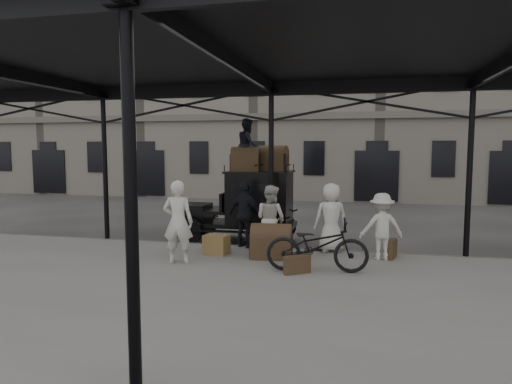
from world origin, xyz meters
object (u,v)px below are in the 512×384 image
(porter_left, at_px, (178,222))
(porter_official, at_px, (245,214))
(taxi, at_px, (250,203))
(steamer_trunk_platform, at_px, (271,244))
(steamer_trunk_roof_near, at_px, (245,161))
(bicycle, at_px, (317,245))

(porter_left, relative_size, porter_official, 1.08)
(taxi, xyz_separation_m, steamer_trunk_platform, (1.13, -2.42, -0.69))
(steamer_trunk_roof_near, xyz_separation_m, steamer_trunk_platform, (1.21, -2.17, -1.97))
(porter_official, bearing_deg, bicycle, 160.72)
(porter_left, bearing_deg, steamer_trunk_roof_near, -111.34)
(bicycle, bearing_deg, porter_left, 84.19)
(taxi, relative_size, steamer_trunk_roof_near, 4.50)
(porter_left, distance_m, steamer_trunk_roof_near, 3.49)
(porter_left, height_order, bicycle, porter_left)
(taxi, distance_m, porter_official, 1.38)
(taxi, distance_m, steamer_trunk_roof_near, 1.30)
(porter_official, xyz_separation_m, bicycle, (2.14, -2.03, -0.33))
(taxi, distance_m, steamer_trunk_platform, 2.76)
(porter_left, relative_size, steamer_trunk_platform, 2.01)
(porter_official, height_order, steamer_trunk_platform, porter_official)
(porter_official, relative_size, steamer_trunk_roof_near, 2.25)
(bicycle, bearing_deg, porter_official, 41.28)
(taxi, height_order, steamer_trunk_platform, taxi)
(bicycle, xyz_separation_m, steamer_trunk_roof_near, (-2.42, 3.14, 1.74))
(porter_official, bearing_deg, steamer_trunk_roof_near, -51.25)
(steamer_trunk_roof_near, bearing_deg, taxi, 63.19)
(bicycle, bearing_deg, steamer_trunk_roof_near, 32.51)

